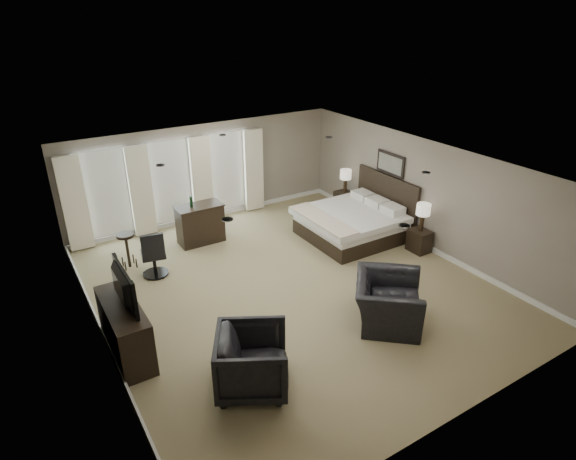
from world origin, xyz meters
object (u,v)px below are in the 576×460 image
bed (353,211)px  lamp_near (422,217)px  dresser (125,329)px  bar_counter (200,224)px  armchair_near (388,294)px  armchair_far (252,359)px  bar_stool_right (188,230)px  bar_stool_left (128,250)px  desk_chair (153,253)px  nightstand_near (419,241)px  lamp_far (345,181)px  tv (120,301)px  nightstand_far (344,202)px

bed → lamp_near: 1.71m
dresser → bar_counter: size_ratio=1.46×
bed → armchair_near: bed is taller
armchair_far → bar_stool_right: bearing=18.7°
bar_counter → bar_stool_left: bar_counter is taller
desk_chair → lamp_near: bearing=169.7°
armchair_near → bar_stool_left: bearing=78.5°
lamp_near → bar_stool_left: lamp_near is taller
nightstand_near → lamp_far: 2.97m
armchair_near → dresser: bearing=110.6°
tv → nightstand_near: bearing=-89.4°
tv → bar_counter: size_ratio=1.03×
armchair_far → bar_counter: armchair_far is taller
bed → armchair_far: (-4.61, -3.36, -0.18)m
bed → nightstand_far: (0.89, 1.45, -0.44)m
dresser → tv: tv is taller
dresser → nightstand_far: bearing=23.3°
bed → desk_chair: 4.89m
bed → bar_stool_left: 5.41m
dresser → bar_stool_right: size_ratio=2.41×
armchair_far → bed: bearing=-24.6°
bar_stool_right → nightstand_far: bearing=-5.4°
bar_stool_left → armchair_near: bearing=-52.7°
bar_counter → bar_stool_left: (-1.86, -0.32, -0.08)m
nightstand_far → dresser: 7.54m
lamp_near → bar_stool_left: (-6.10, 2.88, -0.47)m
bed → armchair_near: (-1.70, -3.16, -0.14)m
bed → tv: (-6.03, -1.53, 0.31)m
lamp_near → desk_chair: size_ratio=0.63×
tv → desk_chair: size_ratio=1.07×
tv → bar_stool_left: 3.14m
nightstand_near → armchair_far: bearing=-160.9°
nightstand_far → lamp_far: size_ratio=0.86×
nightstand_near → armchair_near: bearing=-146.6°
lamp_far → nightstand_near: bearing=-90.0°
desk_chair → nightstand_near: bearing=169.7°
nightstand_near → lamp_far: lamp_far is taller
bed → bar_counter: size_ratio=2.02×
dresser → bar_stool_right: dresser is taller
dresser → armchair_near: bearing=-20.6°
lamp_near → armchair_far: (-5.50, -1.91, -0.33)m
lamp_far → bar_counter: lamp_far is taller
dresser → bar_counter: 4.24m
nightstand_near → bar_counter: (-4.23, 3.20, 0.22)m
tv → armchair_far: size_ratio=1.07×
lamp_far → desk_chair: size_ratio=0.61×
armchair_far → desk_chair: size_ratio=1.01×
dresser → armchair_far: bearing=-52.2°
tv → armchair_near: armchair_near is taller
lamp_far → armchair_near: 5.30m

